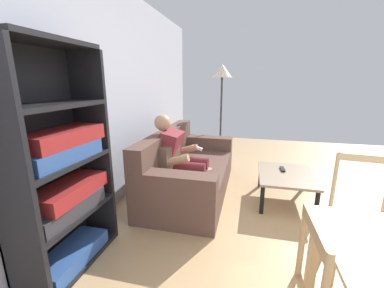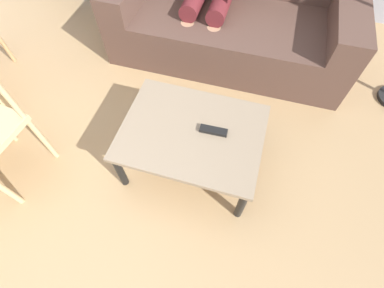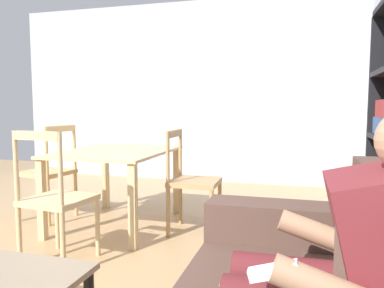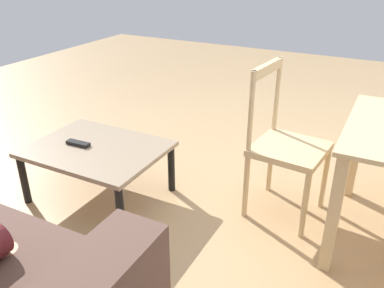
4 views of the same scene
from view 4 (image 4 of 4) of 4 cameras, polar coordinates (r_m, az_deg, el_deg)
The scene contains 4 objects.
ground_plane at distance 2.89m, azimuth 8.70°, elevation -7.14°, with size 9.05×9.05×0.00m, color tan.
coffee_table at distance 2.76m, azimuth -13.31°, elevation -1.29°, with size 0.88×0.67×0.38m.
tv_remote at distance 2.79m, azimuth -15.86°, elevation 0.08°, with size 0.05×0.17×0.02m, color black.
dining_chair_facing_couch at distance 2.54m, azimuth 13.08°, elevation -0.32°, with size 0.46×0.46×0.96m.
Camera 4 is at (-0.73, 2.33, 1.55)m, focal length 37.58 mm.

